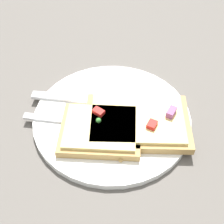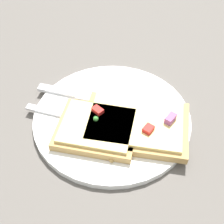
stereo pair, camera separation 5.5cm
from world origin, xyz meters
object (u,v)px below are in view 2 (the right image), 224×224
fork (92,122)px  pizza_slice_main (135,125)px  pizza_slice_corner (99,129)px  plate (112,118)px  knife (81,95)px

fork → pizza_slice_main: 0.08m
pizza_slice_main → pizza_slice_corner: 0.06m
plate → pizza_slice_main: size_ratio=1.32×
fork → knife: knife is taller
plate → fork: size_ratio=1.28×
knife → fork: bearing=-54.7°
fork → plate: bearing=41.3°
plate → knife: bearing=-95.4°
pizza_slice_corner → knife: bearing=-55.6°
pizza_slice_main → pizza_slice_corner: pizza_slice_main is taller
pizza_slice_main → pizza_slice_corner: (0.04, -0.05, -0.00)m
plate → pizza_slice_corner: (0.04, 0.00, 0.02)m
pizza_slice_corner → pizza_slice_main: bearing=-160.3°
plate → fork: (0.03, -0.02, 0.01)m
pizza_slice_main → plate: bearing=152.5°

